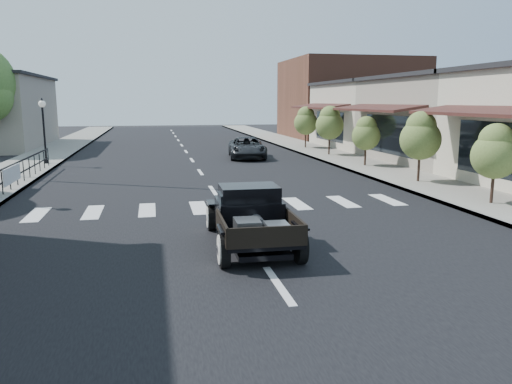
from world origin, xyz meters
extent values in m
plane|color=black|center=(0.00, 0.00, 0.00)|extent=(120.00, 120.00, 0.00)
cube|color=black|center=(0.00, 15.00, 0.01)|extent=(14.00, 80.00, 0.02)
cube|color=gray|center=(-8.50, 15.00, 0.07)|extent=(3.00, 80.00, 0.15)
cube|color=gray|center=(8.50, 15.00, 0.07)|extent=(3.00, 80.00, 0.15)
cube|color=gray|center=(15.00, 13.00, 2.25)|extent=(10.00, 9.00, 4.50)
cube|color=beige|center=(15.00, 22.00, 2.25)|extent=(10.00, 9.00, 4.50)
cube|color=brown|center=(15.50, 32.00, 3.50)|extent=(11.00, 10.00, 7.00)
imported|color=black|center=(3.27, 17.41, 0.62)|extent=(2.53, 4.64, 1.23)
camera|label=1|loc=(-2.16, -11.39, 3.33)|focal=35.00mm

